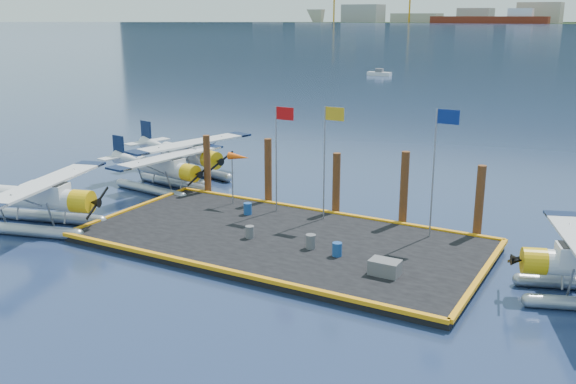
{
  "coord_description": "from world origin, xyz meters",
  "views": [
    {
      "loc": [
        15.25,
        -26.57,
        11.28
      ],
      "look_at": [
        -0.74,
        2.0,
        2.2
      ],
      "focal_mm": 40.0,
      "sensor_mm": 36.0,
      "label": 1
    }
  ],
  "objects_px": {
    "drum_3": "(250,232)",
    "flagpole_blue": "(438,154)",
    "piling_2": "(336,186)",
    "seaplane_c": "(189,157)",
    "seaplane_a": "(40,202)",
    "seaplane_b": "(165,170)",
    "flagpole_yellow": "(328,146)",
    "piling_0": "(207,166)",
    "drum_1": "(311,241)",
    "flagpole_red": "(279,143)",
    "crate": "(385,267)",
    "piling_1": "(268,173)",
    "piling_4": "(479,204)",
    "drum_0": "(248,209)",
    "piling_3": "(404,191)",
    "windsock": "(239,158)",
    "drum_2": "(337,249)"
  },
  "relations": [
    {
      "from": "flagpole_blue",
      "to": "piling_4",
      "type": "bearing_deg",
      "value": 41.58
    },
    {
      "from": "piling_0",
      "to": "piling_1",
      "type": "distance_m",
      "value": 4.5
    },
    {
      "from": "drum_1",
      "to": "flagpole_yellow",
      "type": "relative_size",
      "value": 0.11
    },
    {
      "from": "seaplane_a",
      "to": "piling_4",
      "type": "height_order",
      "value": "piling_4"
    },
    {
      "from": "seaplane_c",
      "to": "flagpole_yellow",
      "type": "distance_m",
      "value": 14.4
    },
    {
      "from": "drum_3",
      "to": "piling_2",
      "type": "relative_size",
      "value": 0.16
    },
    {
      "from": "crate",
      "to": "piling_0",
      "type": "distance_m",
      "value": 16.59
    },
    {
      "from": "piling_0",
      "to": "seaplane_a",
      "type": "bearing_deg",
      "value": -112.74
    },
    {
      "from": "seaplane_b",
      "to": "drum_1",
      "type": "bearing_deg",
      "value": 74.0
    },
    {
      "from": "flagpole_yellow",
      "to": "piling_3",
      "type": "xyz_separation_m",
      "value": [
        3.8,
        1.6,
        -2.36
      ]
    },
    {
      "from": "piling_4",
      "to": "flagpole_red",
      "type": "bearing_deg",
      "value": -171.57
    },
    {
      "from": "drum_1",
      "to": "seaplane_c",
      "type": "bearing_deg",
      "value": 147.26
    },
    {
      "from": "drum_3",
      "to": "flagpole_blue",
      "type": "bearing_deg",
      "value": 30.0
    },
    {
      "from": "drum_0",
      "to": "piling_0",
      "type": "height_order",
      "value": "piling_0"
    },
    {
      "from": "drum_0",
      "to": "drum_1",
      "type": "distance_m",
      "value": 6.42
    },
    {
      "from": "seaplane_b",
      "to": "crate",
      "type": "distance_m",
      "value": 19.42
    },
    {
      "from": "crate",
      "to": "piling_3",
      "type": "bearing_deg",
      "value": 103.69
    },
    {
      "from": "flagpole_red",
      "to": "seaplane_c",
      "type": "bearing_deg",
      "value": 154.57
    },
    {
      "from": "drum_3",
      "to": "flagpole_red",
      "type": "height_order",
      "value": "flagpole_red"
    },
    {
      "from": "drum_1",
      "to": "drum_3",
      "type": "xyz_separation_m",
      "value": [
        -3.37,
        -0.16,
        -0.03
      ]
    },
    {
      "from": "drum_2",
      "to": "flagpole_blue",
      "type": "relative_size",
      "value": 0.1
    },
    {
      "from": "piling_2",
      "to": "seaplane_c",
      "type": "bearing_deg",
      "value": 165.93
    },
    {
      "from": "drum_0",
      "to": "crate",
      "type": "distance_m",
      "value": 10.83
    },
    {
      "from": "drum_3",
      "to": "flagpole_blue",
      "type": "relative_size",
      "value": 0.1
    },
    {
      "from": "flagpole_yellow",
      "to": "piling_1",
      "type": "xyz_separation_m",
      "value": [
        -4.7,
        1.6,
        -2.41
      ]
    },
    {
      "from": "flagpole_yellow",
      "to": "piling_0",
      "type": "relative_size",
      "value": 1.55
    },
    {
      "from": "seaplane_b",
      "to": "piling_4",
      "type": "bearing_deg",
      "value": 97.68
    },
    {
      "from": "drum_1",
      "to": "piling_0",
      "type": "xyz_separation_m",
      "value": [
        -10.52,
        6.08,
        1.25
      ]
    },
    {
      "from": "piling_2",
      "to": "piling_3",
      "type": "relative_size",
      "value": 0.88
    },
    {
      "from": "seaplane_a",
      "to": "crate",
      "type": "relative_size",
      "value": 7.76
    },
    {
      "from": "crate",
      "to": "flagpole_blue",
      "type": "bearing_deg",
      "value": 86.07
    },
    {
      "from": "flagpole_red",
      "to": "seaplane_a",
      "type": "bearing_deg",
      "value": -141.89
    },
    {
      "from": "seaplane_c",
      "to": "windsock",
      "type": "xyz_separation_m",
      "value": [
        7.5,
        -4.86,
        1.67
      ]
    },
    {
      "from": "drum_0",
      "to": "seaplane_a",
      "type": "bearing_deg",
      "value": -143.26
    },
    {
      "from": "seaplane_c",
      "to": "drum_2",
      "type": "height_order",
      "value": "seaplane_c"
    },
    {
      "from": "seaplane_b",
      "to": "piling_0",
      "type": "height_order",
      "value": "piling_0"
    },
    {
      "from": "flagpole_blue",
      "to": "piling_1",
      "type": "relative_size",
      "value": 1.55
    },
    {
      "from": "flagpole_blue",
      "to": "piling_4",
      "type": "height_order",
      "value": "flagpole_blue"
    },
    {
      "from": "flagpole_red",
      "to": "windsock",
      "type": "height_order",
      "value": "flagpole_red"
    },
    {
      "from": "seaplane_c",
      "to": "drum_0",
      "type": "relative_size",
      "value": 15.4
    },
    {
      "from": "seaplane_a",
      "to": "flagpole_red",
      "type": "height_order",
      "value": "flagpole_red"
    },
    {
      "from": "seaplane_b",
      "to": "piling_3",
      "type": "distance_m",
      "value": 16.27
    },
    {
      "from": "seaplane_b",
      "to": "seaplane_a",
      "type": "bearing_deg",
      "value": 2.22
    },
    {
      "from": "piling_2",
      "to": "crate",
      "type": "bearing_deg",
      "value": -51.86
    },
    {
      "from": "drum_1",
      "to": "piling_3",
      "type": "relative_size",
      "value": 0.16
    },
    {
      "from": "seaplane_b",
      "to": "piling_1",
      "type": "height_order",
      "value": "piling_1"
    },
    {
      "from": "seaplane_a",
      "to": "seaplane_b",
      "type": "xyz_separation_m",
      "value": [
        0.79,
        9.4,
        -0.16
      ]
    },
    {
      "from": "seaplane_b",
      "to": "piling_0",
      "type": "distance_m",
      "value": 3.31
    },
    {
      "from": "flagpole_red",
      "to": "windsock",
      "type": "distance_m",
      "value": 2.97
    },
    {
      "from": "drum_1",
      "to": "drum_3",
      "type": "height_order",
      "value": "drum_1"
    }
  ]
}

